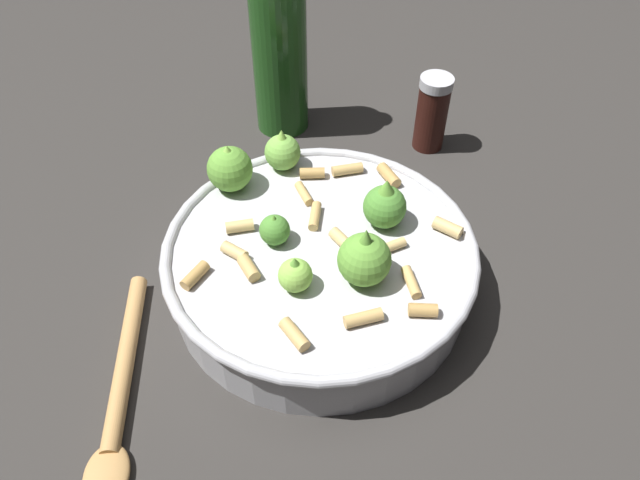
{
  "coord_description": "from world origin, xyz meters",
  "views": [
    {
      "loc": [
        0.08,
        -0.38,
        0.47
      ],
      "look_at": [
        0.0,
        0.0,
        0.07
      ],
      "focal_mm": 34.03,
      "sensor_mm": 36.0,
      "label": 1
    }
  ],
  "objects_px": {
    "cooking_pan": "(319,259)",
    "olive_oil_bottle": "(279,52)",
    "pepper_shaker": "(432,113)",
    "wooden_spoon": "(120,393)"
  },
  "relations": [
    {
      "from": "cooking_pan",
      "to": "olive_oil_bottle",
      "type": "distance_m",
      "value": 0.29
    },
    {
      "from": "pepper_shaker",
      "to": "olive_oil_bottle",
      "type": "bearing_deg",
      "value": 177.5
    },
    {
      "from": "cooking_pan",
      "to": "pepper_shaker",
      "type": "distance_m",
      "value": 0.27
    },
    {
      "from": "wooden_spoon",
      "to": "olive_oil_bottle",
      "type": "bearing_deg",
      "value": 84.62
    },
    {
      "from": "cooking_pan",
      "to": "pepper_shaker",
      "type": "height_order",
      "value": "cooking_pan"
    },
    {
      "from": "olive_oil_bottle",
      "to": "wooden_spoon",
      "type": "height_order",
      "value": "olive_oil_bottle"
    },
    {
      "from": "cooking_pan",
      "to": "wooden_spoon",
      "type": "bearing_deg",
      "value": -131.65
    },
    {
      "from": "pepper_shaker",
      "to": "olive_oil_bottle",
      "type": "relative_size",
      "value": 0.39
    },
    {
      "from": "pepper_shaker",
      "to": "wooden_spoon",
      "type": "xyz_separation_m",
      "value": [
        -0.23,
        -0.41,
        -0.04
      ]
    },
    {
      "from": "wooden_spoon",
      "to": "pepper_shaker",
      "type": "bearing_deg",
      "value": 60.77
    }
  ]
}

